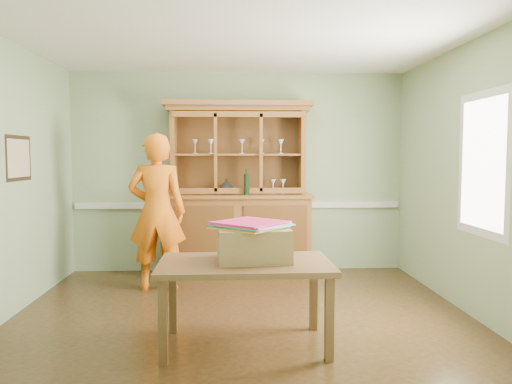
{
  "coord_description": "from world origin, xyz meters",
  "views": [
    {
      "loc": [
        -0.1,
        -4.83,
        1.57
      ],
      "look_at": [
        0.16,
        0.4,
        1.19
      ],
      "focal_mm": 35.0,
      "sensor_mm": 36.0,
      "label": 1
    }
  ],
  "objects": [
    {
      "name": "floor",
      "position": [
        0.0,
        0.0,
        0.0
      ],
      "size": [
        4.5,
        4.5,
        0.0
      ],
      "primitive_type": "plane",
      "color": "#4D3418",
      "rests_on": "ground"
    },
    {
      "name": "china_hutch",
      "position": [
        -0.01,
        1.74,
        0.8
      ],
      "size": [
        1.94,
        0.64,
        2.28
      ],
      "color": "brown",
      "rests_on": "floor"
    },
    {
      "name": "wall_back",
      "position": [
        0.0,
        2.0,
        1.35
      ],
      "size": [
        4.5,
        0.0,
        4.5
      ],
      "primitive_type": "plane",
      "rotation": [
        1.57,
        0.0,
        0.0
      ],
      "color": "#8EA77D",
      "rests_on": "floor"
    },
    {
      "name": "framed_map",
      "position": [
        -2.23,
        0.3,
        1.55
      ],
      "size": [
        0.03,
        0.6,
        0.46
      ],
      "color": "black",
      "rests_on": "wall_left"
    },
    {
      "name": "kite_stack",
      "position": [
        0.06,
        -0.72,
        1.01
      ],
      "size": [
        0.69,
        0.69,
        0.05
      ],
      "rotation": [
        0.0,
        0.0,
        0.88
      ],
      "color": "orange",
      "rests_on": "cardboard_box"
    },
    {
      "name": "window_panel",
      "position": [
        2.23,
        -0.3,
        1.5
      ],
      "size": [
        0.03,
        0.96,
        1.36
      ],
      "color": "silver",
      "rests_on": "wall_right"
    },
    {
      "name": "chair_rail",
      "position": [
        0.0,
        1.98,
        0.9
      ],
      "size": [
        4.41,
        0.05,
        0.08
      ],
      "primitive_type": "cube",
      "color": "silver",
      "rests_on": "wall_back"
    },
    {
      "name": "ceiling",
      "position": [
        0.0,
        0.0,
        2.7
      ],
      "size": [
        4.5,
        4.5,
        0.0
      ],
      "primitive_type": "plane",
      "rotation": [
        3.14,
        0.0,
        0.0
      ],
      "color": "white",
      "rests_on": "wall_back"
    },
    {
      "name": "wall_front",
      "position": [
        0.0,
        -2.0,
        1.35
      ],
      "size": [
        4.5,
        0.0,
        4.5
      ],
      "primitive_type": "plane",
      "rotation": [
        -1.57,
        0.0,
        0.0
      ],
      "color": "#8EA77D",
      "rests_on": "floor"
    },
    {
      "name": "wall_right",
      "position": [
        2.25,
        0.0,
        1.35
      ],
      "size": [
        0.0,
        4.0,
        4.0
      ],
      "primitive_type": "plane",
      "rotation": [
        1.57,
        0.0,
        -1.57
      ],
      "color": "#8EA77D",
      "rests_on": "floor"
    },
    {
      "name": "cardboard_box",
      "position": [
        0.08,
        -0.74,
        0.84
      ],
      "size": [
        0.62,
        0.51,
        0.27
      ],
      "primitive_type": "cube",
      "rotation": [
        0.0,
        0.0,
        0.07
      ],
      "color": "#92744B",
      "rests_on": "dining_table"
    },
    {
      "name": "person",
      "position": [
        -0.97,
        1.02,
        0.92
      ],
      "size": [
        0.67,
        0.44,
        1.84
      ],
      "primitive_type": "imported",
      "rotation": [
        0.0,
        0.0,
        3.14
      ],
      "color": "orange",
      "rests_on": "floor"
    },
    {
      "name": "dining_table",
      "position": [
        0.01,
        -0.79,
        0.62
      ],
      "size": [
        1.42,
        0.86,
        0.71
      ],
      "rotation": [
        0.0,
        0.0,
        0.01
      ],
      "color": "brown",
      "rests_on": "floor"
    },
    {
      "name": "wall_left",
      "position": [
        -2.25,
        0.0,
        1.35
      ],
      "size": [
        0.0,
        4.0,
        4.0
      ],
      "primitive_type": "plane",
      "rotation": [
        1.57,
        0.0,
        1.57
      ],
      "color": "#8EA77D",
      "rests_on": "floor"
    }
  ]
}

